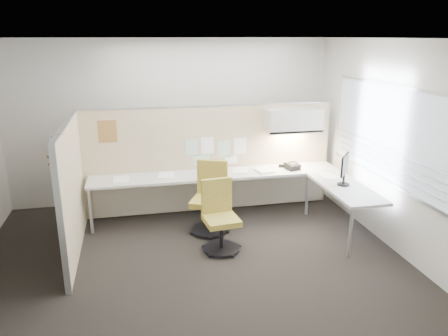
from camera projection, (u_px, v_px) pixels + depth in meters
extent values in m
cube|color=black|center=(192.00, 256.00, 5.85)|extent=(5.50, 4.50, 0.01)
cube|color=white|center=(186.00, 38.00, 5.03)|extent=(5.50, 4.50, 0.01)
cube|color=beige|center=(172.00, 122.00, 7.54)|extent=(5.50, 0.02, 2.80)
cube|color=beige|center=(229.00, 231.00, 3.33)|extent=(5.50, 0.02, 2.80)
cube|color=beige|center=(388.00, 144.00, 5.99)|extent=(0.02, 4.50, 2.80)
cube|color=#8F9DA7|center=(387.00, 134.00, 5.94)|extent=(0.01, 2.80, 1.30)
cube|color=#C4B387|center=(210.00, 159.00, 7.20)|extent=(4.10, 0.06, 1.75)
cube|color=#C4B387|center=(72.00, 190.00, 5.76)|extent=(0.06, 2.20, 1.75)
cube|color=beige|center=(217.00, 174.00, 6.95)|extent=(4.00, 0.60, 0.04)
cube|color=beige|center=(346.00, 188.00, 6.32)|extent=(0.60, 1.47, 0.04)
cube|color=beige|center=(214.00, 190.00, 7.31)|extent=(3.90, 0.02, 0.64)
cylinder|color=#A5A8AA|center=(91.00, 212.00, 6.43)|extent=(0.05, 0.05, 0.69)
cylinder|color=#A5A8AA|center=(350.00, 233.00, 5.74)|extent=(0.05, 0.05, 0.69)
cylinder|color=#A5A8AA|center=(307.00, 195.00, 7.11)|extent=(0.05, 0.05, 0.69)
cube|color=beige|center=(294.00, 120.00, 7.09)|extent=(0.90, 0.36, 0.38)
cube|color=#FFEABF|center=(293.00, 133.00, 7.15)|extent=(0.60, 0.06, 0.02)
cube|color=#8CBF8C|center=(192.00, 147.00, 7.04)|extent=(0.21, 0.00, 0.28)
cube|color=white|center=(207.00, 145.00, 7.09)|extent=(0.21, 0.00, 0.28)
cube|color=#8CBF8C|center=(224.00, 149.00, 7.16)|extent=(0.21, 0.00, 0.28)
cube|color=white|center=(240.00, 146.00, 7.21)|extent=(0.21, 0.00, 0.28)
cube|color=#8CBF8C|center=(201.00, 160.00, 7.14)|extent=(0.28, 0.00, 0.18)
cube|color=white|center=(231.00, 159.00, 7.24)|extent=(0.21, 0.00, 0.14)
cube|color=orange|center=(107.00, 132.00, 6.69)|extent=(0.28, 0.00, 0.35)
cylinder|color=black|center=(222.00, 248.00, 5.99)|extent=(0.51, 0.51, 0.03)
cylinder|color=black|center=(221.00, 235.00, 5.93)|extent=(0.06, 0.06, 0.39)
cube|color=#D4C64F|center=(221.00, 220.00, 5.87)|extent=(0.49, 0.49, 0.08)
cube|color=#D4C64F|center=(217.00, 195.00, 5.98)|extent=(0.43, 0.11, 0.49)
cylinder|color=black|center=(209.00, 230.00, 6.56)|extent=(0.55, 0.55, 0.03)
cylinder|color=black|center=(209.00, 217.00, 6.50)|extent=(0.06, 0.06, 0.42)
cube|color=#D4C64F|center=(209.00, 202.00, 6.43)|extent=(0.64, 0.64, 0.08)
cube|color=#D4C64F|center=(212.00, 177.00, 6.55)|extent=(0.45, 0.25, 0.53)
cylinder|color=black|center=(343.00, 184.00, 6.39)|extent=(0.18, 0.18, 0.02)
cylinder|color=black|center=(344.00, 179.00, 6.37)|extent=(0.04, 0.04, 0.16)
cube|color=black|center=(345.00, 165.00, 6.30)|extent=(0.29, 0.36, 0.29)
cube|color=black|center=(345.00, 165.00, 6.30)|extent=(0.25, 0.31, 0.25)
cube|color=black|center=(293.00, 166.00, 7.13)|extent=(0.25, 0.24, 0.12)
cylinder|color=black|center=(287.00, 164.00, 7.12)|extent=(0.08, 0.17, 0.04)
cube|color=black|center=(283.00, 166.00, 7.25)|extent=(0.15, 0.08, 0.05)
cube|color=black|center=(295.00, 166.00, 7.20)|extent=(0.11, 0.09, 0.06)
cube|color=silver|center=(57.00, 134.00, 4.85)|extent=(0.14, 0.02, 0.02)
cylinder|color=silver|center=(51.00, 142.00, 4.86)|extent=(0.02, 0.02, 0.14)
cube|color=#AD7F4C|center=(53.00, 153.00, 4.90)|extent=(0.02, 0.38, 0.12)
cube|color=#AD7F4C|center=(51.00, 156.00, 4.94)|extent=(0.02, 0.38, 0.12)
cube|color=gray|center=(56.00, 201.00, 5.01)|extent=(0.01, 0.07, 0.95)
cube|color=white|center=(121.00, 180.00, 6.58)|extent=(0.24, 0.31, 0.03)
cube|color=white|center=(166.00, 175.00, 6.81)|extent=(0.27, 0.33, 0.02)
cube|color=white|center=(207.00, 174.00, 6.82)|extent=(0.24, 0.31, 0.04)
cube|color=white|center=(240.00, 170.00, 7.07)|extent=(0.29, 0.34, 0.01)
cube|color=white|center=(264.00, 170.00, 7.04)|extent=(0.29, 0.34, 0.03)
cube|color=white|center=(329.00, 176.00, 6.76)|extent=(0.29, 0.34, 0.02)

